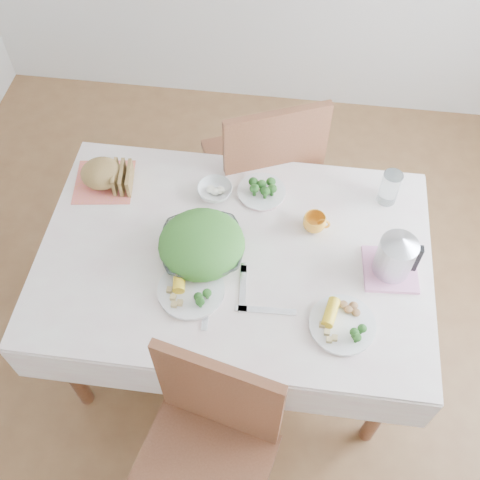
# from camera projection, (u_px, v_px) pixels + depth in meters

# --- Properties ---
(floor) EXTENTS (3.60, 3.60, 0.00)m
(floor) POSITION_uv_depth(u_px,v_px,m) (235.00, 338.00, 2.78)
(floor) COLOR brown
(floor) RESTS_ON ground
(dining_table) EXTENTS (1.40, 0.90, 0.75)m
(dining_table) POSITION_uv_depth(u_px,v_px,m) (235.00, 301.00, 2.47)
(dining_table) COLOR brown
(dining_table) RESTS_ON floor
(tablecloth) EXTENTS (1.50, 1.00, 0.01)m
(tablecloth) POSITION_uv_depth(u_px,v_px,m) (234.00, 253.00, 2.16)
(tablecloth) COLOR white
(tablecloth) RESTS_ON dining_table
(chair_near) EXTENTS (0.54, 0.54, 1.00)m
(chair_near) POSITION_uv_depth(u_px,v_px,m) (200.00, 478.00, 1.96)
(chair_near) COLOR brown
(chair_near) RESTS_ON floor
(chair_far) EXTENTS (0.62, 0.62, 1.05)m
(chair_far) POSITION_uv_depth(u_px,v_px,m) (259.00, 173.00, 2.78)
(chair_far) COLOR brown
(chair_far) RESTS_ON floor
(salad_bowl) EXTENTS (0.36, 0.36, 0.08)m
(salad_bowl) POSITION_uv_depth(u_px,v_px,m) (202.00, 248.00, 2.12)
(salad_bowl) COLOR white
(salad_bowl) RESTS_ON tablecloth
(dinner_plate_left) EXTENTS (0.29, 0.29, 0.02)m
(dinner_plate_left) POSITION_uv_depth(u_px,v_px,m) (191.00, 290.00, 2.04)
(dinner_plate_left) COLOR white
(dinner_plate_left) RESTS_ON tablecloth
(dinner_plate_right) EXTENTS (0.33, 0.33, 0.02)m
(dinner_plate_right) POSITION_uv_depth(u_px,v_px,m) (342.00, 325.00, 1.96)
(dinner_plate_right) COLOR white
(dinner_plate_right) RESTS_ON tablecloth
(broccoli_plate) EXTENTS (0.22, 0.22, 0.02)m
(broccoli_plate) POSITION_uv_depth(u_px,v_px,m) (261.00, 192.00, 2.31)
(broccoli_plate) COLOR beige
(broccoli_plate) RESTS_ON tablecloth
(napkin) EXTENTS (0.27, 0.27, 0.00)m
(napkin) POSITION_uv_depth(u_px,v_px,m) (104.00, 182.00, 2.36)
(napkin) COLOR #E76C58
(napkin) RESTS_ON tablecloth
(bread_loaf) EXTENTS (0.20, 0.19, 0.10)m
(bread_loaf) POSITION_uv_depth(u_px,v_px,m) (102.00, 173.00, 2.31)
(bread_loaf) COLOR olive
(bread_loaf) RESTS_ON napkin
(fruit_bowl) EXTENTS (0.17, 0.17, 0.04)m
(fruit_bowl) POSITION_uv_depth(u_px,v_px,m) (215.00, 191.00, 2.30)
(fruit_bowl) COLOR white
(fruit_bowl) RESTS_ON tablecloth
(yellow_mug) EXTENTS (0.10, 0.10, 0.07)m
(yellow_mug) POSITION_uv_depth(u_px,v_px,m) (314.00, 223.00, 2.19)
(yellow_mug) COLOR #FFA528
(yellow_mug) RESTS_ON tablecloth
(glass_tumbler) EXTENTS (0.10, 0.10, 0.15)m
(glass_tumbler) POSITION_uv_depth(u_px,v_px,m) (389.00, 189.00, 2.25)
(glass_tumbler) COLOR white
(glass_tumbler) RESTS_ON tablecloth
(pink_tray) EXTENTS (0.21, 0.21, 0.02)m
(pink_tray) POSITION_uv_depth(u_px,v_px,m) (390.00, 269.00, 2.10)
(pink_tray) COLOR pink
(pink_tray) RESTS_ON tablecloth
(electric_kettle) EXTENTS (0.17, 0.17, 0.19)m
(electric_kettle) POSITION_uv_depth(u_px,v_px,m) (397.00, 253.00, 2.01)
(electric_kettle) COLOR #B2B5BA
(electric_kettle) RESTS_ON pink_tray
(fork_left) EXTENTS (0.04, 0.19, 0.00)m
(fork_left) POSITION_uv_depth(u_px,v_px,m) (206.00, 307.00, 2.01)
(fork_left) COLOR silver
(fork_left) RESTS_ON tablecloth
(fork_right) EXTENTS (0.04, 0.20, 0.00)m
(fork_right) POSITION_uv_depth(u_px,v_px,m) (243.00, 288.00, 2.06)
(fork_right) COLOR silver
(fork_right) RESTS_ON tablecloth
(knife) EXTENTS (0.21, 0.03, 0.00)m
(knife) POSITION_uv_depth(u_px,v_px,m) (267.00, 310.00, 2.01)
(knife) COLOR silver
(knife) RESTS_ON tablecloth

